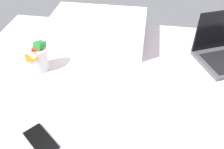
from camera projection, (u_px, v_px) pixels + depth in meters
bed_mattress at (147, 122)px, 104.13cm from camera, size 180.00×140.00×18.00cm
snack_cup at (38, 58)px, 114.04cm from camera, size 9.00×10.32×14.61cm
cell_phone at (41, 140)px, 85.84cm from camera, size 15.18×14.05×0.80cm
pillow at (98, 29)px, 134.04cm from camera, size 52.00×36.00×13.00cm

